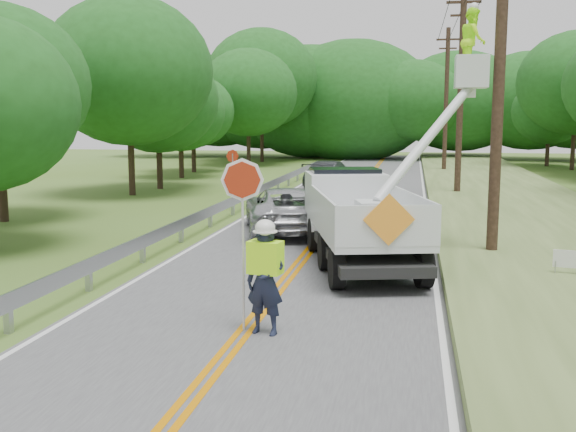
# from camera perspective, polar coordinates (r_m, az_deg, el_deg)

# --- Properties ---
(ground) EXTENTS (140.00, 140.00, 0.00)m
(ground) POSITION_cam_1_polar(r_m,az_deg,el_deg) (10.45, -6.23, -12.87)
(ground) COLOR #45611A
(ground) RESTS_ON ground
(road) EXTENTS (7.20, 96.00, 0.03)m
(road) POSITION_cam_1_polar(r_m,az_deg,el_deg) (23.80, 3.56, -0.84)
(road) COLOR #48484A
(road) RESTS_ON ground
(guardrail) EXTENTS (0.18, 48.00, 0.77)m
(guardrail) POSITION_cam_1_polar(r_m,az_deg,el_deg) (25.39, -5.21, 0.95)
(guardrail) COLOR #A0A2A9
(guardrail) RESTS_ON ground
(utility_poles) EXTENTS (1.60, 43.30, 10.00)m
(utility_poles) POSITION_cam_1_polar(r_m,az_deg,el_deg) (26.47, 15.52, 11.21)
(utility_poles) COLOR black
(utility_poles) RESTS_ON ground
(tall_grass_verge) EXTENTS (7.00, 96.00, 0.30)m
(tall_grass_verge) POSITION_cam_1_polar(r_m,az_deg,el_deg) (23.98, 20.65, -0.95)
(tall_grass_verge) COLOR #4E602E
(tall_grass_verge) RESTS_ON ground
(treeline_left) EXTENTS (10.10, 56.44, 11.71)m
(treeline_left) POSITION_cam_1_polar(r_m,az_deg,el_deg) (42.29, -8.36, 10.96)
(treeline_left) COLOR #332319
(treeline_left) RESTS_ON ground
(treeline_horizon) EXTENTS (55.67, 13.57, 11.82)m
(treeline_horizon) POSITION_cam_1_polar(r_m,az_deg,el_deg) (65.69, 8.32, 9.66)
(treeline_horizon) COLOR #1C4E18
(treeline_horizon) RESTS_ON ground
(flagger) EXTENTS (1.18, 0.58, 3.07)m
(flagger) POSITION_cam_1_polar(r_m,az_deg,el_deg) (11.67, -2.00, -4.86)
(flagger) COLOR #191E33
(flagger) RESTS_ON road
(bucket_truck) EXTENTS (5.07, 7.02, 6.58)m
(bucket_truck) POSITION_cam_1_polar(r_m,az_deg,el_deg) (18.19, 6.43, 1.10)
(bucket_truck) COLOR black
(bucket_truck) RESTS_ON road
(suv_silver) EXTENTS (3.85, 5.85, 1.50)m
(suv_silver) POSITION_cam_1_polar(r_m,az_deg,el_deg) (22.36, -0.27, 0.55)
(suv_silver) COLOR #B2B4B9
(suv_silver) RESTS_ON road
(suv_darkgrey) EXTENTS (2.74, 5.37, 1.49)m
(suv_darkgrey) POSITION_cam_1_polar(r_m,az_deg,el_deg) (37.32, 3.58, 3.62)
(suv_darkgrey) COLOR #3C3F45
(suv_darkgrey) RESTS_ON road
(stop_sign_permanent) EXTENTS (0.44, 0.35, 2.53)m
(stop_sign_permanent) POSITION_cam_1_polar(r_m,az_deg,el_deg) (27.81, -4.74, 3.92)
(stop_sign_permanent) COLOR #A0A2A9
(stop_sign_permanent) RESTS_ON ground
(yard_sign) EXTENTS (0.57, 0.15, 0.83)m
(yard_sign) POSITION_cam_1_polar(r_m,az_deg,el_deg) (16.41, 22.64, -3.50)
(yard_sign) COLOR white
(yard_sign) RESTS_ON ground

